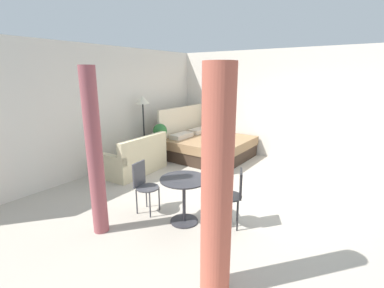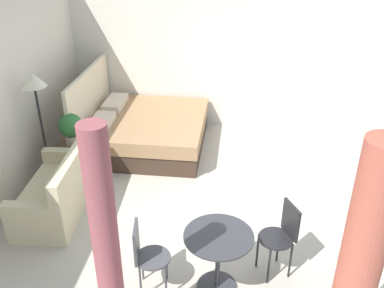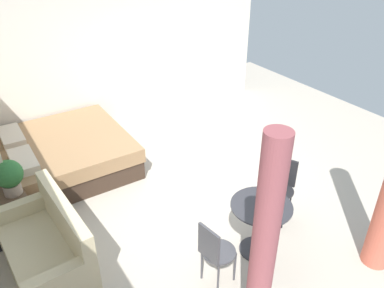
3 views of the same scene
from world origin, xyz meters
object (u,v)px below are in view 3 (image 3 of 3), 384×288
at_px(cafe_chair_near_window, 214,250).
at_px(couch, 49,249).
at_px(nightstand, 13,206).
at_px(balcony_table, 260,219).
at_px(cafe_chair_near_couch, 282,184).
at_px(bed, 60,154).
at_px(potted_plant, 9,176).

bearing_deg(cafe_chair_near_window, couch, 50.25).
height_order(couch, nightstand, couch).
height_order(nightstand, cafe_chair_near_window, cafe_chair_near_window).
distance_m(balcony_table, cafe_chair_near_couch, 0.76).
distance_m(bed, balcony_table, 3.46).
height_order(potted_plant, balcony_table, potted_plant).
xyz_separation_m(nightstand, balcony_table, (-2.21, -2.41, 0.25)).
bearing_deg(couch, balcony_table, -116.58).
bearing_deg(cafe_chair_near_couch, cafe_chair_near_window, 107.40).
height_order(nightstand, potted_plant, potted_plant).
bearing_deg(potted_plant, couch, -172.19).
bearing_deg(bed, cafe_chair_near_window, -166.76).
xyz_separation_m(balcony_table, cafe_chair_near_couch, (0.34, -0.68, 0.04)).
bearing_deg(balcony_table, potted_plant, 48.20).
bearing_deg(bed, cafe_chair_near_couch, -141.62).
bearing_deg(cafe_chair_near_couch, bed, 38.38).
bearing_deg(bed, couch, 160.29).
height_order(bed, balcony_table, bed).
distance_m(nightstand, balcony_table, 3.28).
relative_size(bed, balcony_table, 2.73).
bearing_deg(bed, nightstand, 134.88).
xyz_separation_m(potted_plant, cafe_chair_near_window, (-2.22, -1.61, -0.27)).
height_order(couch, cafe_chair_near_couch, cafe_chair_near_couch).
bearing_deg(cafe_chair_near_couch, couch, 75.08).
bearing_deg(couch, potted_plant, 7.81).
bearing_deg(nightstand, bed, -45.12).
relative_size(bed, cafe_chair_near_couch, 2.24).
bearing_deg(balcony_table, couch, 63.42).
relative_size(bed, cafe_chair_near_window, 2.33).
xyz_separation_m(couch, nightstand, (1.10, 0.18, -0.04)).
height_order(bed, nightstand, bed).
xyz_separation_m(bed, cafe_chair_near_couch, (-2.77, -2.19, 0.23)).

